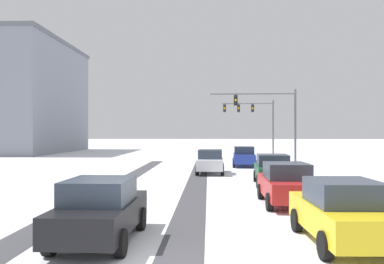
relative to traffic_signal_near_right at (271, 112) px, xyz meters
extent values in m
cube|color=#424247|center=(-10.24, -12.45, -4.50)|extent=(1.09, 31.79, 0.01)
cube|color=#424247|center=(-6.01, -12.45, -4.50)|extent=(1.11, 31.79, 0.01)
cube|color=white|center=(3.51, -13.90, -4.45)|extent=(4.00, 31.79, 0.12)
cylinder|color=#56565B|center=(2.11, 0.00, -1.26)|extent=(0.18, 0.18, 6.50)
cylinder|color=#56565B|center=(-1.55, 0.02, 1.59)|extent=(7.33, 0.16, 0.12)
cube|color=black|center=(-3.02, 0.02, 1.04)|extent=(0.32, 0.24, 0.90)
sphere|color=black|center=(-3.02, -0.14, 1.34)|extent=(0.20, 0.20, 0.20)
sphere|color=orange|center=(-3.02, -0.14, 1.04)|extent=(0.20, 0.20, 0.20)
sphere|color=black|center=(-3.02, -0.14, 0.74)|extent=(0.20, 0.20, 0.20)
cylinder|color=#56565B|center=(2.11, 12.00, -1.26)|extent=(0.18, 0.18, 6.50)
cylinder|color=#56565B|center=(-0.85, 12.01, 1.59)|extent=(5.92, 0.14, 0.12)
cube|color=black|center=(-0.25, 12.01, 1.04)|extent=(0.32, 0.24, 0.90)
sphere|color=black|center=(-0.26, 11.85, 1.34)|extent=(0.20, 0.20, 0.20)
sphere|color=orange|center=(-0.26, 11.85, 1.04)|extent=(0.20, 0.20, 0.20)
sphere|color=black|center=(-0.26, 11.85, 0.74)|extent=(0.20, 0.20, 0.20)
cube|color=black|center=(-1.88, 12.01, 1.04)|extent=(0.32, 0.24, 0.90)
sphere|color=black|center=(-1.88, 11.85, 1.34)|extent=(0.20, 0.20, 0.20)
sphere|color=orange|center=(-1.88, 11.85, 1.04)|extent=(0.20, 0.20, 0.20)
sphere|color=black|center=(-1.88, 11.85, 0.74)|extent=(0.20, 0.20, 0.20)
cube|color=black|center=(-3.51, 12.02, 1.04)|extent=(0.32, 0.24, 0.90)
sphere|color=black|center=(-3.51, 11.86, 1.34)|extent=(0.20, 0.20, 0.20)
sphere|color=orange|center=(-3.51, 11.86, 1.04)|extent=(0.20, 0.20, 0.20)
sphere|color=black|center=(-3.51, 11.86, 0.74)|extent=(0.20, 0.20, 0.20)
cube|color=#233899|center=(-2.49, -2.20, -3.84)|extent=(1.92, 4.19, 0.70)
cube|color=#2D3847|center=(-2.50, -2.35, -3.19)|extent=(1.66, 1.98, 0.60)
cylinder|color=black|center=(-3.23, -0.89, -4.19)|extent=(0.25, 0.65, 0.64)
cylinder|color=black|center=(-1.62, -0.98, -4.19)|extent=(0.25, 0.65, 0.64)
cylinder|color=black|center=(-3.37, -3.43, -4.19)|extent=(0.25, 0.65, 0.64)
cylinder|color=black|center=(-1.76, -3.51, -4.19)|extent=(0.25, 0.65, 0.64)
cube|color=silver|center=(-5.25, -7.92, -3.84)|extent=(1.82, 4.15, 0.70)
cube|color=#2D3847|center=(-5.26, -8.07, -3.19)|extent=(1.62, 1.95, 0.60)
cylinder|color=black|center=(-6.02, -6.62, -4.19)|extent=(0.24, 0.65, 0.64)
cylinder|color=black|center=(-4.41, -6.67, -4.19)|extent=(0.24, 0.65, 0.64)
cylinder|color=black|center=(-6.10, -9.16, -4.19)|extent=(0.24, 0.65, 0.64)
cylinder|color=black|center=(-4.48, -9.21, -4.19)|extent=(0.24, 0.65, 0.64)
cube|color=#194C2D|center=(-1.98, -13.55, -3.84)|extent=(1.93, 4.19, 0.70)
cube|color=#2D3847|center=(-1.99, -13.70, -3.19)|extent=(1.66, 1.98, 0.60)
cylinder|color=black|center=(-2.71, -12.23, -4.19)|extent=(0.26, 0.65, 0.64)
cylinder|color=black|center=(-1.10, -12.32, -4.19)|extent=(0.26, 0.65, 0.64)
cylinder|color=black|center=(-2.86, -14.77, -4.19)|extent=(0.26, 0.65, 0.64)
cylinder|color=black|center=(-1.24, -14.86, -4.19)|extent=(0.26, 0.65, 0.64)
cube|color=red|center=(-2.38, -19.42, -3.84)|extent=(1.72, 4.11, 0.70)
cube|color=#2D3847|center=(-2.38, -19.57, -3.19)|extent=(1.57, 1.91, 0.60)
cylinder|color=black|center=(-3.18, -18.15, -4.19)|extent=(0.22, 0.64, 0.64)
cylinder|color=black|center=(-1.57, -18.15, -4.19)|extent=(0.22, 0.64, 0.64)
cylinder|color=black|center=(-3.20, -20.69, -4.19)|extent=(0.22, 0.64, 0.64)
cylinder|color=black|center=(-1.58, -20.70, -4.19)|extent=(0.22, 0.64, 0.64)
cube|color=black|center=(-8.13, -24.90, -3.84)|extent=(1.75, 4.12, 0.70)
cube|color=#2D3847|center=(-8.13, -25.05, -3.19)|extent=(1.58, 1.92, 0.60)
cylinder|color=black|center=(-8.92, -23.62, -4.19)|extent=(0.23, 0.64, 0.64)
cylinder|color=black|center=(-7.31, -23.64, -4.19)|extent=(0.23, 0.64, 0.64)
cylinder|color=black|center=(-8.95, -26.16, -4.19)|extent=(0.23, 0.64, 0.64)
cylinder|color=black|center=(-7.34, -26.18, -4.19)|extent=(0.23, 0.64, 0.64)
cube|color=yellow|center=(-2.04, -24.90, -3.84)|extent=(1.81, 4.15, 0.70)
cube|color=#2D3847|center=(-2.03, -25.05, -3.19)|extent=(1.61, 1.94, 0.60)
cylinder|color=black|center=(-2.88, -23.65, -4.19)|extent=(0.24, 0.65, 0.64)
cylinder|color=black|center=(-1.26, -23.61, -4.19)|extent=(0.24, 0.65, 0.64)
cylinder|color=black|center=(-2.81, -26.19, -4.19)|extent=(0.24, 0.65, 0.64)
camera|label=1|loc=(-5.37, -35.15, -1.70)|focal=37.82mm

